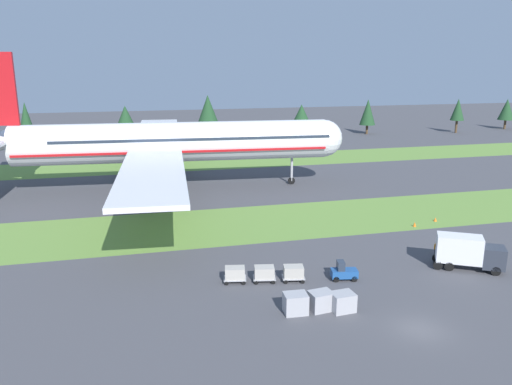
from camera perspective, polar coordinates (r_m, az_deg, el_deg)
name	(u,v)px	position (r m, az deg, el deg)	size (l,w,h in m)	color
ground_plane	(419,329)	(44.88, 17.82, -14.38)	(400.00, 400.00, 0.00)	#47474C
grass_strip_near	(299,219)	(70.50, 4.84, -3.03)	(320.00, 15.84, 0.01)	olive
grass_strip_far	(235,161)	(111.51, -2.35, 3.52)	(320.00, 15.84, 0.01)	olive
airliner	(164,142)	(86.72, -10.30, 5.58)	(62.11, 76.57, 22.60)	silver
baggage_tug	(344,272)	(51.96, 9.79, -8.78)	(2.80, 1.76, 1.97)	#1E4C8E
cargo_dolly_lead	(293,272)	(51.07, 4.22, -8.89)	(2.44, 1.88, 1.55)	#A3A3A8
cargo_dolly_second	(264,273)	(50.79, 0.93, -8.99)	(2.44, 1.88, 1.55)	#A3A3A8
cargo_dolly_third	(235,273)	(50.68, -2.38, -9.05)	(2.44, 1.88, 1.55)	#A3A3A8
catering_truck	(468,251)	(57.72, 22.70, -6.12)	(7.17, 5.47, 3.58)	#2D333D
ground_crew_marshaller	(436,248)	(60.52, 19.56, -5.90)	(0.56, 0.36, 1.74)	black
uld_container_0	(343,302)	(45.92, 9.68, -12.00)	(2.00, 1.60, 1.65)	#A3A3A8
uld_container_1	(295,303)	(45.03, 4.45, -12.30)	(2.00, 1.60, 1.78)	#A3A3A8
uld_container_2	(321,301)	(45.83, 7.30, -11.95)	(2.00, 1.60, 1.66)	#A3A3A8
taxiway_marker_0	(435,219)	(73.64, 19.47, -2.85)	(0.44, 0.44, 0.53)	orange
taxiway_marker_1	(415,224)	(70.41, 17.36, -3.42)	(0.44, 0.44, 0.62)	orange
distant_tree_line	(204,116)	(140.30, -5.88, 8.54)	(196.95, 10.49, 12.39)	#4C3823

